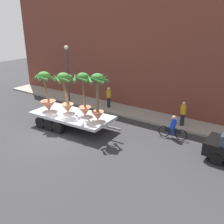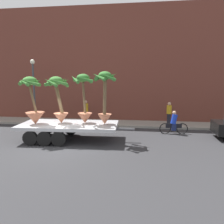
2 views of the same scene
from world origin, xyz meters
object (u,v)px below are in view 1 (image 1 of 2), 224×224
Objects in this scene: cyclist at (173,128)px; potted_palm_rear at (65,90)px; potted_palm_extra at (98,95)px; potted_palm_middle at (47,94)px; pedestrian_near_gate at (183,113)px; pedestrian_far_left at (109,97)px; flatbed_trailer at (69,116)px; potted_palm_front at (84,95)px; street_lamp at (67,66)px.

potted_palm_rear is at bearing -162.33° from cyclist.
potted_palm_extra is 1.64× the size of cyclist.
pedestrian_near_gate is (8.14, 4.64, -1.13)m from potted_palm_middle.
potted_palm_middle reaches higher than pedestrian_far_left.
cyclist is (6.52, 2.37, -0.10)m from flatbed_trailer.
potted_palm_front is 1.68× the size of pedestrian_far_left.
pedestrian_far_left is at bearing 8.29° from street_lamp.
pedestrian_near_gate and pedestrian_far_left have the same top height.
cyclist is at bearing 17.67° from potted_palm_rear.
potted_palm_rear is 5.17m from street_lamp.
street_lamp is (-3.92, -0.57, 2.19)m from pedestrian_far_left.
potted_palm_extra is (2.35, 0.19, 1.88)m from flatbed_trailer.
flatbed_trailer is 2.45× the size of potted_palm_rear.
flatbed_trailer is at bearing -146.03° from pedestrian_near_gate.
potted_palm_rear is at bearing 20.01° from potted_palm_middle.
flatbed_trailer is 3.01m from potted_palm_extra.
street_lamp reaches higher than pedestrian_near_gate.
potted_palm_extra is at bearing -152.43° from cyclist.
potted_palm_rear reaches higher than pedestrian_far_left.
potted_palm_rear is 8.11m from pedestrian_near_gate.
potted_palm_extra is at bearing -62.51° from pedestrian_far_left.
potted_palm_middle is 0.91× the size of potted_palm_extra.
potted_palm_middle is 2.90m from potted_palm_front.
cyclist is (5.43, 2.03, -1.76)m from potted_palm_front.
potted_palm_front reaches higher than pedestrian_far_left.
pedestrian_near_gate is 10.48m from street_lamp.
potted_palm_middle reaches higher than flatbed_trailer.
street_lamp is (-2.10, 4.28, 1.06)m from potted_palm_middle.
street_lamp is at bearing 148.62° from potted_palm_extra.
potted_palm_extra reaches higher than potted_palm_middle.
potted_palm_extra reaches higher than pedestrian_near_gate.
potted_palm_extra reaches higher than cyclist.
pedestrian_near_gate is 1.00× the size of pedestrian_far_left.
potted_palm_middle is 1.48× the size of cyclist.
pedestrian_far_left is (-6.32, 0.21, 0.00)m from pedestrian_near_gate.
potted_palm_middle reaches higher than cyclist.
potted_palm_front is 0.60× the size of street_lamp.
flatbed_trailer is 3.65× the size of cyclist.
flatbed_trailer is 3.92× the size of pedestrian_far_left.
street_lamp is (-10.24, -0.36, 2.19)m from pedestrian_near_gate.
potted_palm_front is at bearing 6.48° from potted_palm_rear.
flatbed_trailer is at bearing -91.15° from pedestrian_far_left.
potted_palm_extra is 5.10m from cyclist.
street_lamp is at bearing 171.26° from cyclist.
potted_palm_rear is 0.95× the size of potted_palm_front.
cyclist is 1.07× the size of pedestrian_far_left.
flatbed_trailer is 7.74m from pedestrian_near_gate.
pedestrian_far_left reaches higher than flatbed_trailer.
potted_palm_front reaches higher than potted_palm_rear.
potted_palm_rear reaches higher than potted_palm_middle.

